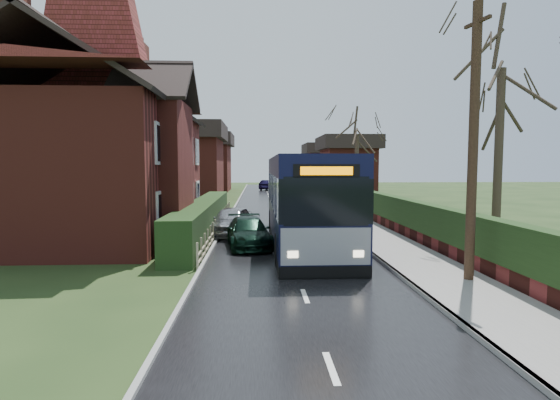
{
  "coord_description": "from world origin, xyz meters",
  "views": [
    {
      "loc": [
        -1.2,
        -16.93,
        3.37
      ],
      "look_at": [
        -0.19,
        2.86,
        1.8
      ],
      "focal_mm": 28.0,
      "sensor_mm": 36.0,
      "label": 1
    }
  ],
  "objects": [
    {
      "name": "road",
      "position": [
        0.0,
        10.0,
        0.01
      ],
      "size": [
        6.0,
        100.0,
        0.02
      ],
      "primitive_type": "cube",
      "color": "black",
      "rests_on": "ground"
    },
    {
      "name": "ground",
      "position": [
        0.0,
        0.0,
        0.0
      ],
      "size": [
        140.0,
        140.0,
        0.0
      ],
      "primitive_type": "plane",
      "color": "#35491F",
      "rests_on": "ground"
    },
    {
      "name": "bus",
      "position": [
        0.8,
        1.68,
        1.84
      ],
      "size": [
        2.83,
        12.24,
        3.71
      ],
      "rotation": [
        0.0,
        0.0,
        -0.0
      ],
      "color": "black",
      "rests_on": "ground"
    },
    {
      "name": "car_distant",
      "position": [
        0.26,
        43.3,
        0.69
      ],
      "size": [
        2.69,
        4.41,
        1.37
      ],
      "primitive_type": "imported",
      "rotation": [
        0.0,
        0.0,
        2.82
      ],
      "color": "black",
      "rests_on": "ground"
    },
    {
      "name": "kerb_right",
      "position": [
        3.05,
        10.0,
        0.07
      ],
      "size": [
        0.12,
        100.0,
        0.14
      ],
      "primitive_type": "cube",
      "color": "gray",
      "rests_on": "ground"
    },
    {
      "name": "pavement",
      "position": [
        4.25,
        10.0,
        0.07
      ],
      "size": [
        2.5,
        100.0,
        0.14
      ],
      "primitive_type": "cube",
      "color": "slate",
      "rests_on": "ground"
    },
    {
      "name": "bus_stop_sign",
      "position": [
        3.91,
        4.95,
        1.97
      ],
      "size": [
        0.09,
        0.45,
        2.99
      ],
      "rotation": [
        0.0,
        0.0,
        -0.02
      ],
      "color": "slate",
      "rests_on": "ground"
    },
    {
      "name": "kerb_left",
      "position": [
        -3.05,
        10.0,
        0.05
      ],
      "size": [
        0.12,
        100.0,
        0.1
      ],
      "primitive_type": "cube",
      "color": "gray",
      "rests_on": "ground"
    },
    {
      "name": "tree_right_far",
      "position": [
        6.0,
        14.57,
        6.01
      ],
      "size": [
        4.16,
        4.16,
        8.05
      ],
      "color": "#34281E",
      "rests_on": "ground"
    },
    {
      "name": "tree_right_near",
      "position": [
        9.0,
        1.13,
        7.93
      ],
      "size": [
        4.91,
        4.91,
        10.61
      ],
      "color": "#34291F",
      "rests_on": "ground"
    },
    {
      "name": "car_green",
      "position": [
        -1.6,
        1.11,
        0.6
      ],
      "size": [
        2.18,
        4.32,
        1.2
      ],
      "primitive_type": "imported",
      "rotation": [
        0.0,
        0.0,
        0.12
      ],
      "color": "black",
      "rests_on": "ground"
    },
    {
      "name": "brick_house",
      "position": [
        -8.73,
        4.78,
        4.38
      ],
      "size": [
        9.3,
        14.6,
        10.3
      ],
      "color": "maroon",
      "rests_on": "ground"
    },
    {
      "name": "telegraph_pole",
      "position": [
        4.8,
        -5.0,
        3.96
      ],
      "size": [
        0.29,
        1.0,
        7.83
      ],
      "rotation": [
        0.0,
        0.0,
        0.2
      ],
      "color": "black",
      "rests_on": "ground"
    },
    {
      "name": "picket_fence",
      "position": [
        -3.15,
        5.0,
        0.45
      ],
      "size": [
        0.1,
        16.0,
        0.9
      ],
      "primitive_type": null,
      "color": "tan",
      "rests_on": "ground"
    },
    {
      "name": "right_wall_hedge",
      "position": [
        5.8,
        10.0,
        1.02
      ],
      "size": [
        0.6,
        50.0,
        1.8
      ],
      "color": "maroon",
      "rests_on": "ground"
    },
    {
      "name": "car_silver",
      "position": [
        -2.47,
        4.1,
        0.69
      ],
      "size": [
        2.4,
        4.31,
        1.39
      ],
      "primitive_type": "imported",
      "rotation": [
        0.0,
        0.0,
        -0.2
      ],
      "color": "#B0AFB4",
      "rests_on": "ground"
    },
    {
      "name": "front_hedge",
      "position": [
        -3.9,
        5.0,
        0.8
      ],
      "size": [
        1.2,
        16.0,
        1.6
      ],
      "primitive_type": "cube",
      "color": "black",
      "rests_on": "ground"
    },
    {
      "name": "tree_house_side",
      "position": [
        -11.64,
        18.0,
        8.33
      ],
      "size": [
        4.9,
        4.9,
        11.15
      ],
      "color": "#3B2D23",
      "rests_on": "ground"
    }
  ]
}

